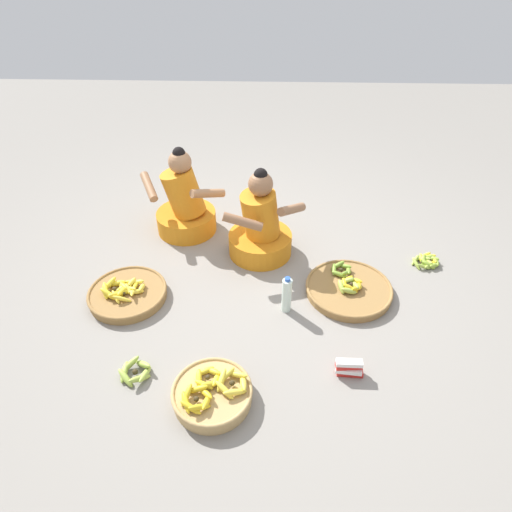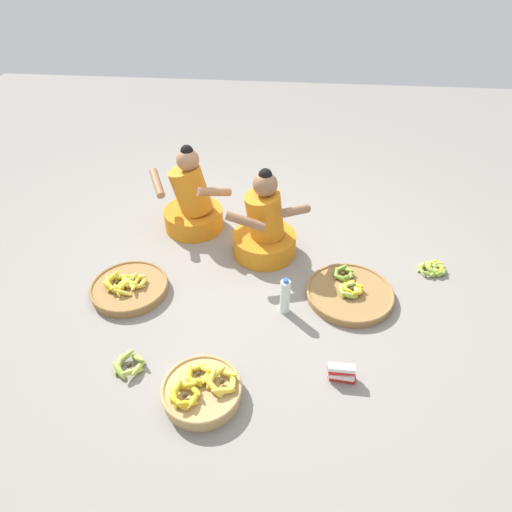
{
  "view_description": "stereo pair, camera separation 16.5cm",
  "coord_description": "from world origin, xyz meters",
  "px_view_note": "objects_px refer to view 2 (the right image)",
  "views": [
    {
      "loc": [
        0.08,
        -2.61,
        2.25
      ],
      "look_at": [
        0.0,
        -0.2,
        0.35
      ],
      "focal_mm": 30.76,
      "sensor_mm": 36.0,
      "label": 1
    },
    {
      "loc": [
        0.25,
        -2.6,
        2.25
      ],
      "look_at": [
        0.0,
        -0.2,
        0.35
      ],
      "focal_mm": 30.76,
      "sensor_mm": 36.0,
      "label": 2
    }
  ],
  "objects_px": {
    "vendor_woman_front": "(265,229)",
    "loose_bananas_mid_left": "(129,365)",
    "vendor_woman_behind": "(192,203)",
    "banana_basket_back_right": "(350,293)",
    "banana_basket_near_vendor": "(202,390)",
    "banana_basket_front_center": "(129,287)",
    "loose_bananas_mid_right": "(433,269)",
    "water_bottle": "(285,296)",
    "packet_carton_stack": "(342,373)"
  },
  "relations": [
    {
      "from": "banana_basket_back_right",
      "to": "banana_basket_near_vendor",
      "type": "relative_size",
      "value": 1.37
    },
    {
      "from": "banana_basket_front_center",
      "to": "banana_basket_back_right",
      "type": "relative_size",
      "value": 0.89
    },
    {
      "from": "loose_bananas_mid_left",
      "to": "loose_bananas_mid_right",
      "type": "height_order",
      "value": "loose_bananas_mid_left"
    },
    {
      "from": "banana_basket_front_center",
      "to": "vendor_woman_behind",
      "type": "bearing_deg",
      "value": 71.45
    },
    {
      "from": "vendor_woman_front",
      "to": "loose_bananas_mid_right",
      "type": "bearing_deg",
      "value": -4.62
    },
    {
      "from": "loose_bananas_mid_left",
      "to": "banana_basket_near_vendor",
      "type": "bearing_deg",
      "value": -17.29
    },
    {
      "from": "vendor_woman_behind",
      "to": "banana_basket_front_center",
      "type": "relative_size",
      "value": 1.37
    },
    {
      "from": "banana_basket_front_center",
      "to": "loose_bananas_mid_left",
      "type": "height_order",
      "value": "banana_basket_front_center"
    },
    {
      "from": "vendor_woman_front",
      "to": "water_bottle",
      "type": "height_order",
      "value": "vendor_woman_front"
    },
    {
      "from": "vendor_woman_front",
      "to": "banana_basket_back_right",
      "type": "relative_size",
      "value": 1.2
    },
    {
      "from": "banana_basket_back_right",
      "to": "banana_basket_near_vendor",
      "type": "xyz_separation_m",
      "value": [
        -0.91,
        -0.95,
        0.02
      ]
    },
    {
      "from": "vendor_woman_behind",
      "to": "banana_basket_front_center",
      "type": "distance_m",
      "value": 0.97
    },
    {
      "from": "vendor_woman_front",
      "to": "banana_basket_back_right",
      "type": "xyz_separation_m",
      "value": [
        0.67,
        -0.47,
        -0.21
      ]
    },
    {
      "from": "loose_bananas_mid_left",
      "to": "packet_carton_stack",
      "type": "distance_m",
      "value": 1.31
    },
    {
      "from": "vendor_woman_behind",
      "to": "banana_basket_back_right",
      "type": "xyz_separation_m",
      "value": [
        1.34,
        -0.78,
        -0.21
      ]
    },
    {
      "from": "banana_basket_front_center",
      "to": "banana_basket_near_vendor",
      "type": "height_order",
      "value": "banana_basket_near_vendor"
    },
    {
      "from": "vendor_woman_front",
      "to": "vendor_woman_behind",
      "type": "distance_m",
      "value": 0.74
    },
    {
      "from": "vendor_woman_front",
      "to": "loose_bananas_mid_left",
      "type": "bearing_deg",
      "value": -120.28
    },
    {
      "from": "banana_basket_back_right",
      "to": "packet_carton_stack",
      "type": "bearing_deg",
      "value": -97.51
    },
    {
      "from": "banana_basket_front_center",
      "to": "water_bottle",
      "type": "distance_m",
      "value": 1.17
    },
    {
      "from": "banana_basket_front_center",
      "to": "loose_bananas_mid_left",
      "type": "relative_size",
      "value": 2.53
    },
    {
      "from": "banana_basket_near_vendor",
      "to": "banana_basket_back_right",
      "type": "bearing_deg",
      "value": 46.18
    },
    {
      "from": "banana_basket_back_right",
      "to": "loose_bananas_mid_right",
      "type": "xyz_separation_m",
      "value": [
        0.68,
        0.36,
        -0.01
      ]
    },
    {
      "from": "packet_carton_stack",
      "to": "vendor_woman_behind",
      "type": "bearing_deg",
      "value": 129.0
    },
    {
      "from": "banana_basket_front_center",
      "to": "loose_bananas_mid_right",
      "type": "height_order",
      "value": "banana_basket_front_center"
    },
    {
      "from": "banana_basket_back_right",
      "to": "water_bottle",
      "type": "xyz_separation_m",
      "value": [
        -0.47,
        -0.2,
        0.1
      ]
    },
    {
      "from": "banana_basket_front_center",
      "to": "banana_basket_back_right",
      "type": "xyz_separation_m",
      "value": [
        1.64,
        0.11,
        -0.01
      ]
    },
    {
      "from": "vendor_woman_front",
      "to": "vendor_woman_behind",
      "type": "bearing_deg",
      "value": 154.6
    },
    {
      "from": "vendor_woman_behind",
      "to": "loose_bananas_mid_right",
      "type": "xyz_separation_m",
      "value": [
        2.02,
        -0.42,
        -0.22
      ]
    },
    {
      "from": "loose_bananas_mid_right",
      "to": "banana_basket_front_center",
      "type": "bearing_deg",
      "value": -168.46
    },
    {
      "from": "banana_basket_back_right",
      "to": "packet_carton_stack",
      "type": "relative_size",
      "value": 3.66
    },
    {
      "from": "vendor_woman_behind",
      "to": "water_bottle",
      "type": "height_order",
      "value": "vendor_woman_behind"
    },
    {
      "from": "vendor_woman_behind",
      "to": "banana_basket_near_vendor",
      "type": "height_order",
      "value": "vendor_woman_behind"
    },
    {
      "from": "vendor_woman_behind",
      "to": "loose_bananas_mid_right",
      "type": "bearing_deg",
      "value": -11.89
    },
    {
      "from": "vendor_woman_behind",
      "to": "loose_bananas_mid_left",
      "type": "xyz_separation_m",
      "value": [
        -0.08,
        -1.58,
        -0.22
      ]
    },
    {
      "from": "packet_carton_stack",
      "to": "vendor_woman_front",
      "type": "bearing_deg",
      "value": 115.31
    },
    {
      "from": "vendor_woman_front",
      "to": "loose_bananas_mid_left",
      "type": "height_order",
      "value": "vendor_woman_front"
    },
    {
      "from": "water_bottle",
      "to": "packet_carton_stack",
      "type": "bearing_deg",
      "value": -55.81
    },
    {
      "from": "water_bottle",
      "to": "packet_carton_stack",
      "type": "relative_size",
      "value": 1.7
    },
    {
      "from": "water_bottle",
      "to": "banana_basket_near_vendor",
      "type": "bearing_deg",
      "value": -120.35
    },
    {
      "from": "banana_basket_front_center",
      "to": "banana_basket_near_vendor",
      "type": "xyz_separation_m",
      "value": [
        0.72,
        -0.84,
        0.02
      ]
    },
    {
      "from": "vendor_woman_behind",
      "to": "banana_basket_front_center",
      "type": "bearing_deg",
      "value": -108.55
    },
    {
      "from": "water_bottle",
      "to": "vendor_woman_behind",
      "type": "bearing_deg",
      "value": 131.44
    },
    {
      "from": "banana_basket_near_vendor",
      "to": "packet_carton_stack",
      "type": "bearing_deg",
      "value": 14.27
    },
    {
      "from": "vendor_woman_behind",
      "to": "loose_bananas_mid_left",
      "type": "height_order",
      "value": "vendor_woman_behind"
    },
    {
      "from": "loose_bananas_mid_left",
      "to": "packet_carton_stack",
      "type": "relative_size",
      "value": 1.29
    },
    {
      "from": "banana_basket_back_right",
      "to": "loose_bananas_mid_right",
      "type": "height_order",
      "value": "banana_basket_back_right"
    },
    {
      "from": "loose_bananas_mid_right",
      "to": "banana_basket_back_right",
      "type": "bearing_deg",
      "value": -152.24
    },
    {
      "from": "banana_basket_back_right",
      "to": "loose_bananas_mid_left",
      "type": "xyz_separation_m",
      "value": [
        -1.41,
        -0.8,
        -0.01
      ]
    },
    {
      "from": "vendor_woman_front",
      "to": "packet_carton_stack",
      "type": "xyz_separation_m",
      "value": [
        0.57,
        -1.21,
        -0.19
      ]
    }
  ]
}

